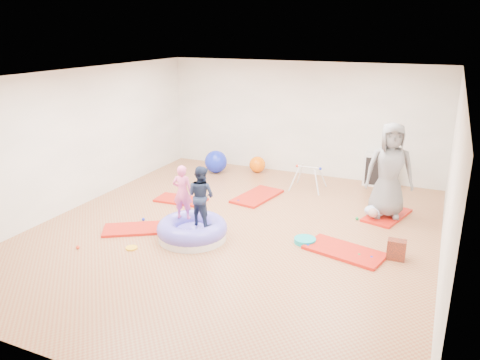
% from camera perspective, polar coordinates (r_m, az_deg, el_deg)
% --- Properties ---
extents(room, '(7.01, 8.01, 2.81)m').
position_cam_1_polar(room, '(8.16, -0.86, 2.74)').
color(room, '#A07A4D').
rests_on(room, ground).
extents(gym_mat_front_left, '(1.27, 1.09, 0.05)m').
position_cam_1_polar(gym_mat_front_left, '(8.88, -12.70, -5.84)').
color(gym_mat_front_left, red).
rests_on(gym_mat_front_left, ground).
extents(gym_mat_mid_left, '(1.11, 0.60, 0.05)m').
position_cam_1_polar(gym_mat_mid_left, '(10.17, -7.21, -2.41)').
color(gym_mat_mid_left, red).
rests_on(gym_mat_mid_left, ground).
extents(gym_mat_center_back, '(0.85, 1.37, 0.05)m').
position_cam_1_polar(gym_mat_center_back, '(10.30, 2.11, -1.99)').
color(gym_mat_center_back, red).
rests_on(gym_mat_center_back, ground).
extents(gym_mat_right, '(1.40, 0.93, 0.05)m').
position_cam_1_polar(gym_mat_right, '(8.03, 12.61, -8.46)').
color(gym_mat_right, red).
rests_on(gym_mat_right, ground).
extents(gym_mat_rear_right, '(0.89, 1.29, 0.05)m').
position_cam_1_polar(gym_mat_rear_right, '(9.72, 17.47, -4.12)').
color(gym_mat_rear_right, red).
rests_on(gym_mat_rear_right, ground).
extents(inflatable_cushion, '(1.25, 1.25, 0.39)m').
position_cam_1_polar(inflatable_cushion, '(8.34, -5.84, -6.13)').
color(inflatable_cushion, silver).
rests_on(inflatable_cushion, ground).
extents(child_pink, '(0.40, 0.30, 0.99)m').
position_cam_1_polar(child_pink, '(8.27, -7.03, -1.15)').
color(child_pink, pink).
rests_on(child_pink, inflatable_cushion).
extents(child_navy, '(0.58, 0.50, 1.05)m').
position_cam_1_polar(child_navy, '(7.97, -4.77, -1.58)').
color(child_navy, '#1B2744').
rests_on(child_navy, inflatable_cushion).
extents(adult_caregiver, '(1.03, 0.81, 1.84)m').
position_cam_1_polar(adult_caregiver, '(9.35, 17.77, 1.13)').
color(adult_caregiver, slate).
rests_on(adult_caregiver, gym_mat_rear_right).
extents(infant, '(0.38, 0.39, 0.23)m').
position_cam_1_polar(infant, '(9.45, 16.03, -3.70)').
color(infant, silver).
rests_on(infant, gym_mat_rear_right).
extents(ball_pit_balls, '(4.65, 3.25, 0.06)m').
position_cam_1_polar(ball_pit_balls, '(8.49, 0.86, -6.47)').
color(ball_pit_balls, '#1325BE').
rests_on(ball_pit_balls, ground).
extents(exercise_ball_blue, '(0.57, 0.57, 0.57)m').
position_cam_1_polar(exercise_ball_blue, '(12.01, -2.96, 2.24)').
color(exercise_ball_blue, '#1325BE').
rests_on(exercise_ball_blue, ground).
extents(exercise_ball_orange, '(0.42, 0.42, 0.42)m').
position_cam_1_polar(exercise_ball_orange, '(12.04, 2.13, 1.91)').
color(exercise_ball_orange, '#FC6902').
rests_on(exercise_ball_orange, ground).
extents(infant_play_gym, '(0.73, 0.70, 0.56)m').
position_cam_1_polar(infant_play_gym, '(10.76, 8.33, 0.68)').
color(infant_play_gym, silver).
rests_on(infant_play_gym, ground).
extents(cube_shelf, '(0.75, 0.37, 0.75)m').
position_cam_1_polar(cube_shelf, '(11.45, 16.75, 1.15)').
color(cube_shelf, silver).
rests_on(cube_shelf, ground).
extents(balance_disc, '(0.38, 0.38, 0.08)m').
position_cam_1_polar(balance_disc, '(8.25, 7.92, -7.32)').
color(balance_disc, '#0DA6A8').
rests_on(balance_disc, ground).
extents(backpack, '(0.30, 0.19, 0.33)m').
position_cam_1_polar(backpack, '(7.98, 18.53, -8.07)').
color(backpack, '#A53012').
rests_on(backpack, ground).
extents(yellow_toy, '(0.20, 0.20, 0.03)m').
position_cam_1_polar(yellow_toy, '(8.18, -13.08, -8.07)').
color(yellow_toy, yellow).
rests_on(yellow_toy, ground).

